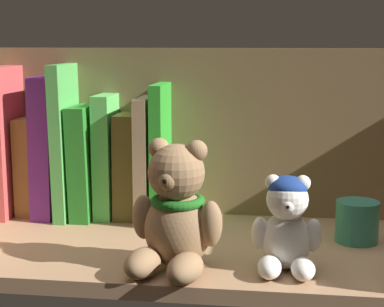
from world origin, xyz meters
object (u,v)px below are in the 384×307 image
book_3 (52,145)px  pillar_candle (357,222)px  teddy_bear_larger (176,215)px  book_9 (163,151)px  book_2 (32,165)px  book_5 (88,160)px  book_7 (130,165)px  teddy_bear_smaller (287,226)px  book_8 (149,157)px  book_1 (11,140)px  book_6 (108,155)px  book_4 (70,140)px

book_3 → pillar_candle: 48.90cm
teddy_bear_larger → book_9: bearing=103.9°
pillar_candle → book_2: bearing=169.9°
book_2 → book_5: (9.50, 0.00, 1.11)cm
book_2 → book_3: (3.54, 0.00, 3.35)cm
book_7 → teddy_bear_smaller: 33.00cm
book_3 → book_9: bearing=0.0°
book_3 → teddy_bear_smaller: (37.43, -21.70, -5.53)cm
book_3 → book_5: book_3 is taller
pillar_candle → book_8: bearing=163.9°
book_2 → book_5: book_5 is taller
book_2 → teddy_bear_larger: size_ratio=0.96×
pillar_candle → book_1: bearing=170.5°
book_1 → teddy_bear_larger: 39.01cm
book_3 → book_6: book_3 is taller
book_8 → book_1: bearing=180.0°
book_1 → book_2: bearing=0.0°
book_8 → book_9: 2.58cm
book_1 → book_2: size_ratio=1.53×
book_7 → book_9: 6.00cm
book_5 → book_6: book_6 is taller
book_1 → book_6: (16.24, 0.00, -2.17)cm
book_7 → book_3: bearing=180.0°
book_2 → pillar_candle: book_2 is taller
book_1 → book_7: book_1 is taller
book_5 → teddy_bear_smaller: size_ratio=1.50×
book_1 → pillar_candle: (54.33, -9.06, -9.02)cm
book_9 → teddy_bear_larger: size_ratio=1.32×
teddy_bear_smaller → pillar_candle: 16.29cm
book_5 → pillar_candle: size_ratio=2.99×
book_4 → book_9: 15.24cm
book_3 → book_7: (12.72, 0.00, -2.89)cm
book_6 → teddy_bear_smaller: 35.80cm
book_4 → book_8: book_4 is taller
book_6 → book_9: bearing=0.0°
book_6 → pillar_candle: size_ratio=3.27×
book_1 → teddy_bear_larger: size_ratio=1.47×
book_1 → book_7: (19.70, 0.00, -3.66)cm
pillar_candle → book_6: bearing=166.6°
book_4 → book_7: 10.42cm
teddy_bear_smaller → book_6: bearing=142.4°
teddy_bear_smaller → teddy_bear_larger: bearing=-173.6°
book_8 → book_5: bearing=180.0°
book_4 → book_6: (6.22, 0.00, -2.38)cm
book_1 → book_7: 20.04cm
book_3 → pillar_candle: book_3 is taller
book_7 → book_2: bearing=180.0°
teddy_bear_smaller → pillar_candle: teddy_bear_smaller is taller
book_2 → book_5: bearing=0.0°
book_1 → book_8: bearing=0.0°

